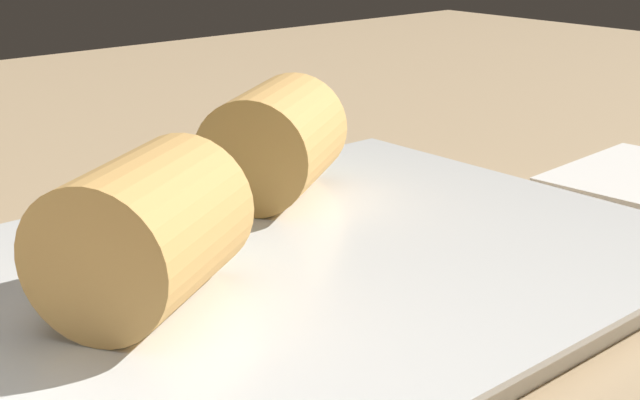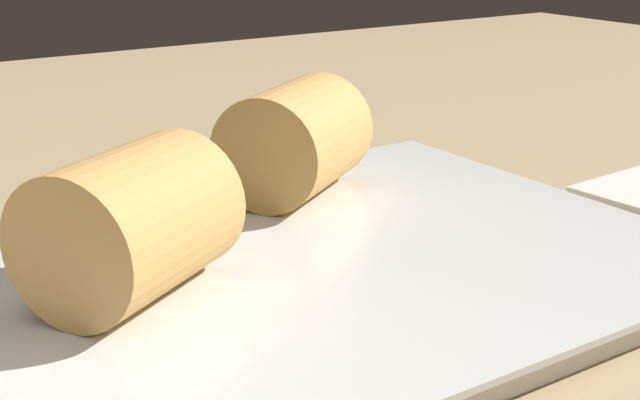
% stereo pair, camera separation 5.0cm
% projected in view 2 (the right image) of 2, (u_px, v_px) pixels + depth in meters
% --- Properties ---
extents(table_surface, '(1.80, 1.40, 0.02)m').
position_uv_depth(table_surface, '(318.00, 299.00, 0.42)').
color(table_surface, tan).
rests_on(table_surface, ground).
extents(serving_plate, '(0.33, 0.26, 0.01)m').
position_uv_depth(serving_plate, '(320.00, 265.00, 0.41)').
color(serving_plate, silver).
rests_on(serving_plate, table_surface).
extents(roll_front_left, '(0.10, 0.09, 0.06)m').
position_uv_depth(roll_front_left, '(134.00, 217.00, 0.36)').
color(roll_front_left, '#DBA356').
rests_on(roll_front_left, serving_plate).
extents(roll_front_right, '(0.10, 0.09, 0.06)m').
position_uv_depth(roll_front_right, '(299.00, 138.00, 0.48)').
color(roll_front_right, '#DBA356').
rests_on(roll_front_right, serving_plate).
extents(spoon, '(0.19, 0.05, 0.01)m').
position_uv_depth(spoon, '(294.00, 152.00, 0.60)').
color(spoon, silver).
rests_on(spoon, table_surface).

